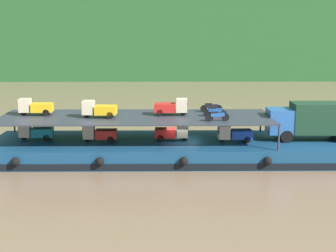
{
  "coord_description": "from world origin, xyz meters",
  "views": [
    {
      "loc": [
        -1.54,
        -38.48,
        10.68
      ],
      "look_at": [
        -1.14,
        0.0,
        2.7
      ],
      "focal_mm": 51.23,
      "sensor_mm": 36.0,
      "label": 1
    }
  ],
  "objects_px": {
    "covered_lorry": "(312,120)",
    "mini_truck_upper_mid": "(99,109)",
    "mini_truck_upper_fore": "(172,107)",
    "cargo_barge": "(182,149)",
    "mini_truck_lower_aft": "(99,133)",
    "motorcycle_upper_stbd": "(211,107)",
    "motorcycle_upper_centre": "(215,111)",
    "motorcycle_upper_port": "(217,116)",
    "mini_truck_lower_fore": "(234,133)",
    "mini_truck_lower_stern": "(36,132)",
    "mini_truck_upper_stern": "(35,107)",
    "mini_truck_lower_mid": "(172,132)"
  },
  "relations": [
    {
      "from": "mini_truck_upper_stern",
      "to": "mini_truck_upper_fore",
      "type": "distance_m",
      "value": 11.3
    },
    {
      "from": "motorcycle_upper_port",
      "to": "motorcycle_upper_centre",
      "type": "bearing_deg",
      "value": 88.91
    },
    {
      "from": "mini_truck_lower_fore",
      "to": "motorcycle_upper_centre",
      "type": "bearing_deg",
      "value": 159.03
    },
    {
      "from": "mini_truck_lower_mid",
      "to": "mini_truck_upper_stern",
      "type": "bearing_deg",
      "value": 176.33
    },
    {
      "from": "mini_truck_lower_mid",
      "to": "motorcycle_upper_stbd",
      "type": "relative_size",
      "value": 1.45
    },
    {
      "from": "covered_lorry",
      "to": "mini_truck_lower_mid",
      "type": "distance_m",
      "value": 11.53
    },
    {
      "from": "mini_truck_lower_stern",
      "to": "mini_truck_lower_aft",
      "type": "xyz_separation_m",
      "value": [
        5.36,
        -0.72,
        0.0
      ]
    },
    {
      "from": "mini_truck_lower_aft",
      "to": "mini_truck_upper_fore",
      "type": "relative_size",
      "value": 0.99
    },
    {
      "from": "mini_truck_lower_stern",
      "to": "motorcycle_upper_centre",
      "type": "height_order",
      "value": "motorcycle_upper_centre"
    },
    {
      "from": "mini_truck_lower_aft",
      "to": "motorcycle_upper_port",
      "type": "distance_m",
      "value": 9.7
    },
    {
      "from": "motorcycle_upper_port",
      "to": "motorcycle_upper_stbd",
      "type": "relative_size",
      "value": 1.0
    },
    {
      "from": "motorcycle_upper_centre",
      "to": "mini_truck_lower_fore",
      "type": "bearing_deg",
      "value": -20.97
    },
    {
      "from": "mini_truck_lower_fore",
      "to": "mini_truck_upper_fore",
      "type": "bearing_deg",
      "value": 166.8
    },
    {
      "from": "motorcycle_upper_centre",
      "to": "motorcycle_upper_stbd",
      "type": "distance_m",
      "value": 2.09
    },
    {
      "from": "motorcycle_upper_port",
      "to": "mini_truck_upper_fore",
      "type": "bearing_deg",
      "value": 142.33
    },
    {
      "from": "cargo_barge",
      "to": "mini_truck_upper_mid",
      "type": "height_order",
      "value": "mini_truck_upper_mid"
    },
    {
      "from": "covered_lorry",
      "to": "motorcycle_upper_port",
      "type": "bearing_deg",
      "value": -165.04
    },
    {
      "from": "mini_truck_upper_fore",
      "to": "mini_truck_lower_mid",
      "type": "bearing_deg",
      "value": -87.45
    },
    {
      "from": "mini_truck_lower_stern",
      "to": "motorcycle_upper_centre",
      "type": "xyz_separation_m",
      "value": [
        14.79,
        -0.31,
        1.74
      ]
    },
    {
      "from": "mini_truck_lower_fore",
      "to": "covered_lorry",
      "type": "bearing_deg",
      "value": 5.79
    },
    {
      "from": "mini_truck_upper_stern",
      "to": "motorcycle_upper_stbd",
      "type": "bearing_deg",
      "value": 5.25
    },
    {
      "from": "mini_truck_lower_fore",
      "to": "motorcycle_upper_port",
      "type": "distance_m",
      "value": 2.79
    },
    {
      "from": "mini_truck_upper_stern",
      "to": "mini_truck_lower_aft",
      "type": "bearing_deg",
      "value": -11.97
    },
    {
      "from": "mini_truck_lower_stern",
      "to": "mini_truck_upper_fore",
      "type": "height_order",
      "value": "mini_truck_upper_fore"
    },
    {
      "from": "mini_truck_upper_mid",
      "to": "motorcycle_upper_port",
      "type": "xyz_separation_m",
      "value": [
        9.36,
        -1.62,
        -0.26
      ]
    },
    {
      "from": "mini_truck_upper_stern",
      "to": "motorcycle_upper_port",
      "type": "xyz_separation_m",
      "value": [
        14.77,
        -2.82,
        -0.26
      ]
    },
    {
      "from": "cargo_barge",
      "to": "mini_truck_upper_fore",
      "type": "height_order",
      "value": "mini_truck_upper_fore"
    },
    {
      "from": "mini_truck_upper_fore",
      "to": "mini_truck_upper_mid",
      "type": "bearing_deg",
      "value": -169.77
    },
    {
      "from": "covered_lorry",
      "to": "motorcycle_upper_stbd",
      "type": "xyz_separation_m",
      "value": [
        -8.1,
        2.03,
        0.74
      ]
    },
    {
      "from": "mini_truck_upper_fore",
      "to": "cargo_barge",
      "type": "bearing_deg",
      "value": -36.9
    },
    {
      "from": "mini_truck_lower_aft",
      "to": "motorcycle_upper_stbd",
      "type": "distance_m",
      "value": 9.82
    },
    {
      "from": "motorcycle_upper_centre",
      "to": "mini_truck_upper_fore",
      "type": "bearing_deg",
      "value": 170.4
    },
    {
      "from": "cargo_barge",
      "to": "motorcycle_upper_port",
      "type": "xyz_separation_m",
      "value": [
        2.65,
        -2.06,
        3.18
      ]
    },
    {
      "from": "covered_lorry",
      "to": "cargo_barge",
      "type": "bearing_deg",
      "value": -179.55
    },
    {
      "from": "mini_truck_upper_mid",
      "to": "motorcycle_upper_port",
      "type": "relative_size",
      "value": 1.47
    },
    {
      "from": "mini_truck_upper_mid",
      "to": "motorcycle_upper_port",
      "type": "bearing_deg",
      "value": -9.82
    },
    {
      "from": "motorcycle_upper_stbd",
      "to": "covered_lorry",
      "type": "bearing_deg",
      "value": -14.05
    },
    {
      "from": "motorcycle_upper_stbd",
      "to": "mini_truck_lower_mid",
      "type": "bearing_deg",
      "value": -148.49
    },
    {
      "from": "motorcycle_upper_centre",
      "to": "cargo_barge",
      "type": "bearing_deg",
      "value": -179.47
    },
    {
      "from": "cargo_barge",
      "to": "mini_truck_upper_stern",
      "type": "relative_size",
      "value": 11.31
    },
    {
      "from": "mini_truck_lower_aft",
      "to": "mini_truck_lower_fore",
      "type": "xyz_separation_m",
      "value": [
        10.98,
        -0.19,
        0.0
      ]
    },
    {
      "from": "mini_truck_lower_aft",
      "to": "mini_truck_upper_stern",
      "type": "distance_m",
      "value": 5.85
    },
    {
      "from": "mini_truck_lower_mid",
      "to": "motorcycle_upper_port",
      "type": "distance_m",
      "value": 4.4
    },
    {
      "from": "mini_truck_lower_aft",
      "to": "motorcycle_upper_stbd",
      "type": "bearing_deg",
      "value": 14.96
    },
    {
      "from": "cargo_barge",
      "to": "mini_truck_upper_fore",
      "type": "xyz_separation_m",
      "value": [
        -0.82,
        0.62,
        3.44
      ]
    },
    {
      "from": "mini_truck_upper_fore",
      "to": "motorcycle_upper_port",
      "type": "xyz_separation_m",
      "value": [
        3.48,
        -2.68,
        -0.26
      ]
    },
    {
      "from": "covered_lorry",
      "to": "mini_truck_upper_stern",
      "type": "xyz_separation_m",
      "value": [
        -22.81,
        0.67,
        1.0
      ]
    },
    {
      "from": "cargo_barge",
      "to": "motorcycle_upper_port",
      "type": "height_order",
      "value": "motorcycle_upper_port"
    },
    {
      "from": "covered_lorry",
      "to": "mini_truck_upper_mid",
      "type": "xyz_separation_m",
      "value": [
        -17.4,
        -0.53,
        1.0
      ]
    },
    {
      "from": "covered_lorry",
      "to": "motorcycle_upper_centre",
      "type": "distance_m",
      "value": 8.03
    }
  ]
}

